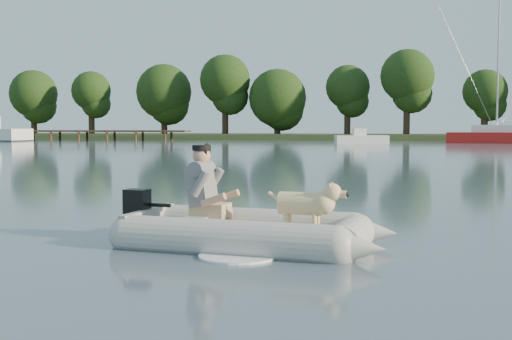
% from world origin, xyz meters
% --- Properties ---
extents(water, '(160.00, 160.00, 0.00)m').
position_xyz_m(water, '(0.00, 0.00, 0.00)').
color(water, slate).
rests_on(water, ground).
extents(shore_bank, '(160.00, 12.00, 0.70)m').
position_xyz_m(shore_bank, '(0.00, 62.00, 0.25)').
color(shore_bank, '#47512D').
rests_on(shore_bank, water).
extents(dock, '(18.00, 2.00, 1.04)m').
position_xyz_m(dock, '(-26.00, 52.00, 0.52)').
color(dock, '#4C331E').
rests_on(dock, water).
extents(treeline, '(84.66, 7.35, 9.27)m').
position_xyz_m(treeline, '(5.75, 61.07, 5.30)').
color(treeline, '#332316').
rests_on(treeline, shore_bank).
extents(dinghy, '(4.52, 3.32, 1.26)m').
position_xyz_m(dinghy, '(0.68, 0.09, 0.53)').
color(dinghy, gray).
rests_on(dinghy, water).
extents(man, '(0.72, 0.64, 0.98)m').
position_xyz_m(man, '(0.05, 0.21, 0.70)').
color(man, slate).
rests_on(man, dinghy).
extents(dog, '(0.87, 0.40, 0.56)m').
position_xyz_m(dog, '(1.26, 0.07, 0.47)').
color(dog, tan).
rests_on(dog, dinghy).
extents(outboard_motor, '(0.40, 0.30, 0.71)m').
position_xyz_m(outboard_motor, '(-0.82, 0.27, 0.28)').
color(outboard_motor, black).
rests_on(outboard_motor, dinghy).
extents(motorboat, '(4.70, 2.71, 1.87)m').
position_xyz_m(motorboat, '(-0.18, 45.97, 0.85)').
color(motorboat, white).
rests_on(motorboat, water).
extents(sailboat, '(9.44, 4.03, 12.57)m').
position_xyz_m(sailboat, '(11.37, 50.02, 0.55)').
color(sailboat, '#AF1714').
rests_on(sailboat, water).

